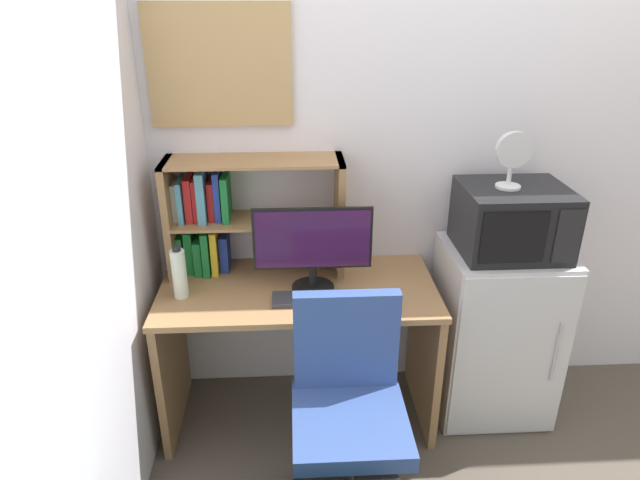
{
  "coord_description": "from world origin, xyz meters",
  "views": [
    {
      "loc": [
        -0.93,
        -2.56,
        2.01
      ],
      "look_at": [
        -0.81,
        -0.34,
        1.0
      ],
      "focal_mm": 31.12,
      "sensor_mm": 36.0,
      "label": 1
    }
  ],
  "objects": [
    {
      "name": "wall_back",
      "position": [
        0.4,
        0.02,
        1.3
      ],
      "size": [
        6.4,
        0.04,
        2.6
      ],
      "primitive_type": "cube",
      "color": "silver",
      "rests_on": "ground_plane"
    },
    {
      "name": "desk",
      "position": [
        -0.91,
        -0.31,
        0.52
      ],
      "size": [
        1.28,
        0.62,
        0.75
      ],
      "color": "#997047",
      "rests_on": "ground_plane"
    },
    {
      "name": "hutch_bookshelf",
      "position": [
        -1.23,
        -0.11,
        1.04
      ],
      "size": [
        0.82,
        0.25,
        0.56
      ],
      "color": "#997047",
      "rests_on": "desk"
    },
    {
      "name": "monitor",
      "position": [
        -0.84,
        -0.33,
        0.98
      ],
      "size": [
        0.53,
        0.19,
        0.4
      ],
      "color": "black",
      "rests_on": "desk"
    },
    {
      "name": "keyboard",
      "position": [
        -0.84,
        -0.44,
        0.76
      ],
      "size": [
        0.37,
        0.12,
        0.02
      ],
      "primitive_type": "cube",
      "color": "#333338",
      "rests_on": "desk"
    },
    {
      "name": "computer_mouse",
      "position": [
        -0.54,
        -0.46,
        0.77
      ],
      "size": [
        0.06,
        0.09,
        0.04
      ],
      "primitive_type": "ellipsoid",
      "color": "black",
      "rests_on": "desk"
    },
    {
      "name": "water_bottle",
      "position": [
        -1.43,
        -0.37,
        0.87
      ],
      "size": [
        0.07,
        0.07,
        0.25
      ],
      "color": "silver",
      "rests_on": "desk"
    },
    {
      "name": "mini_fridge",
      "position": [
        0.07,
        -0.28,
        0.45
      ],
      "size": [
        0.56,
        0.49,
        0.9
      ],
      "color": "silver",
      "rests_on": "ground_plane"
    },
    {
      "name": "microwave",
      "position": [
        0.07,
        -0.28,
        1.05
      ],
      "size": [
        0.47,
        0.41,
        0.31
      ],
      "color": "black",
      "rests_on": "mini_fridge"
    },
    {
      "name": "desk_fan",
      "position": [
        0.03,
        -0.29,
        1.35
      ],
      "size": [
        0.16,
        0.11,
        0.25
      ],
      "color": "silver",
      "rests_on": "microwave"
    },
    {
      "name": "desk_chair",
      "position": [
        -0.72,
        -0.82,
        0.4
      ],
      "size": [
        0.52,
        0.52,
        0.92
      ],
      "color": "black",
      "rests_on": "ground_plane"
    },
    {
      "name": "wall_corkboard",
      "position": [
        -1.24,
        -0.01,
        1.7
      ],
      "size": [
        0.64,
        0.02,
        0.53
      ],
      "primitive_type": "cube",
      "color": "tan"
    }
  ]
}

